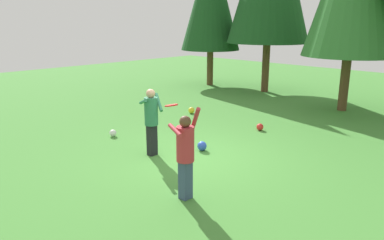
{
  "coord_description": "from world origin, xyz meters",
  "views": [
    {
      "loc": [
        6.16,
        -6.2,
        3.35
      ],
      "look_at": [
        0.18,
        -0.16,
        1.05
      ],
      "focal_mm": 34.53,
      "sensor_mm": 36.0,
      "label": 1
    }
  ],
  "objects_px": {
    "frisbee": "(171,105)",
    "ball_white": "(113,133)",
    "ball_yellow": "(191,110)",
    "person_thrower": "(185,150)",
    "ball_blue": "(202,146)",
    "person_catcher": "(151,116)",
    "ball_red": "(260,127)"
  },
  "relations": [
    {
      "from": "frisbee",
      "to": "ball_white",
      "type": "xyz_separation_m",
      "value": [
        -3.66,
        0.95,
        -1.59
      ]
    },
    {
      "from": "frisbee",
      "to": "ball_yellow",
      "type": "distance_m",
      "value": 6.31
    },
    {
      "from": "frisbee",
      "to": "ball_yellow",
      "type": "bearing_deg",
      "value": 130.96
    },
    {
      "from": "person_thrower",
      "to": "ball_white",
      "type": "relative_size",
      "value": 8.76
    },
    {
      "from": "frisbee",
      "to": "ball_yellow",
      "type": "xyz_separation_m",
      "value": [
        -4.0,
        4.61,
        -1.58
      ]
    },
    {
      "from": "person_thrower",
      "to": "ball_blue",
      "type": "xyz_separation_m",
      "value": [
        -1.64,
        2.21,
        -0.86
      ]
    },
    {
      "from": "person_thrower",
      "to": "ball_blue",
      "type": "height_order",
      "value": "person_thrower"
    },
    {
      "from": "frisbee",
      "to": "ball_white",
      "type": "height_order",
      "value": "frisbee"
    },
    {
      "from": "person_catcher",
      "to": "ball_blue",
      "type": "bearing_deg",
      "value": 84.48
    },
    {
      "from": "ball_red",
      "to": "ball_white",
      "type": "distance_m",
      "value": 4.54
    },
    {
      "from": "ball_blue",
      "to": "frisbee",
      "type": "bearing_deg",
      "value": -64.05
    },
    {
      "from": "frisbee",
      "to": "ball_blue",
      "type": "relative_size",
      "value": 1.12
    },
    {
      "from": "person_catcher",
      "to": "ball_red",
      "type": "xyz_separation_m",
      "value": [
        0.71,
        3.78,
        -0.91
      ]
    },
    {
      "from": "ball_blue",
      "to": "ball_white",
      "type": "height_order",
      "value": "ball_blue"
    },
    {
      "from": "person_catcher",
      "to": "ball_white",
      "type": "distance_m",
      "value": 2.24
    },
    {
      "from": "ball_red",
      "to": "ball_white",
      "type": "height_order",
      "value": "ball_red"
    },
    {
      "from": "person_thrower",
      "to": "ball_red",
      "type": "distance_m",
      "value": 5.2
    },
    {
      "from": "ball_yellow",
      "to": "ball_red",
      "type": "distance_m",
      "value": 3.09
    },
    {
      "from": "ball_blue",
      "to": "person_catcher",
      "type": "bearing_deg",
      "value": -121.24
    },
    {
      "from": "ball_red",
      "to": "ball_blue",
      "type": "relative_size",
      "value": 0.88
    },
    {
      "from": "person_thrower",
      "to": "frisbee",
      "type": "relative_size",
      "value": 6.52
    },
    {
      "from": "ball_blue",
      "to": "person_thrower",
      "type": "bearing_deg",
      "value": -53.53
    },
    {
      "from": "person_thrower",
      "to": "ball_white",
      "type": "distance_m",
      "value": 4.63
    },
    {
      "from": "ball_white",
      "to": "ball_red",
      "type": "bearing_deg",
      "value": 52.79
    },
    {
      "from": "person_catcher",
      "to": "ball_yellow",
      "type": "bearing_deg",
      "value": 147.6
    },
    {
      "from": "person_thrower",
      "to": "ball_red",
      "type": "relative_size",
      "value": 8.32
    },
    {
      "from": "person_thrower",
      "to": "person_catcher",
      "type": "relative_size",
      "value": 1.06
    },
    {
      "from": "ball_red",
      "to": "ball_white",
      "type": "relative_size",
      "value": 1.05
    },
    {
      "from": "person_thrower",
      "to": "person_catcher",
      "type": "xyz_separation_m",
      "value": [
        -2.33,
        1.08,
        0.03
      ]
    },
    {
      "from": "ball_blue",
      "to": "ball_yellow",
      "type": "bearing_deg",
      "value": 138.72
    },
    {
      "from": "person_thrower",
      "to": "ball_blue",
      "type": "distance_m",
      "value": 2.89
    },
    {
      "from": "person_catcher",
      "to": "ball_blue",
      "type": "xyz_separation_m",
      "value": [
        0.69,
        1.14,
        -0.89
      ]
    }
  ]
}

